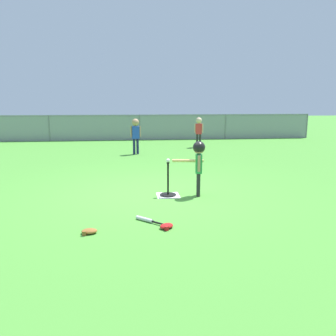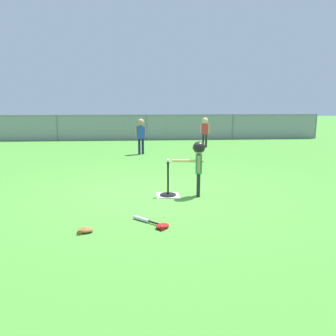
{
  "view_description": "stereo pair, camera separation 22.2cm",
  "coord_description": "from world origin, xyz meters",
  "px_view_note": "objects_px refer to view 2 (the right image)",
  "views": [
    {
      "loc": [
        -0.41,
        -6.78,
        1.87
      ],
      "look_at": [
        0.29,
        -0.21,
        0.55
      ],
      "focal_mm": 37.31,
      "sensor_mm": 36.0,
      "label": 1
    },
    {
      "loc": [
        -0.19,
        -6.8,
        1.87
      ],
      "look_at": [
        0.29,
        -0.21,
        0.55
      ],
      "focal_mm": 37.31,
      "sensor_mm": 36.0,
      "label": 2
    }
  ],
  "objects_px": {
    "batter_child": "(198,157)",
    "glove_by_plate": "(162,226)",
    "fielder_deep_right": "(205,128)",
    "spare_bat_silver": "(145,220)",
    "baseball_on_tee": "(168,161)",
    "batting_tee": "(168,190)",
    "glove_near_bats": "(85,230)",
    "fielder_deep_left": "(141,131)"
  },
  "relations": [
    {
      "from": "batter_child",
      "to": "glove_by_plate",
      "type": "height_order",
      "value": "batter_child"
    },
    {
      "from": "fielder_deep_right",
      "to": "spare_bat_silver",
      "type": "distance_m",
      "value": 8.55
    },
    {
      "from": "batter_child",
      "to": "glove_by_plate",
      "type": "bearing_deg",
      "value": -115.24
    },
    {
      "from": "baseball_on_tee",
      "to": "fielder_deep_right",
      "type": "relative_size",
      "value": 0.06
    },
    {
      "from": "baseball_on_tee",
      "to": "spare_bat_silver",
      "type": "distance_m",
      "value": 1.67
    },
    {
      "from": "batting_tee",
      "to": "batter_child",
      "type": "height_order",
      "value": "batter_child"
    },
    {
      "from": "glove_near_bats",
      "to": "fielder_deep_left",
      "type": "bearing_deg",
      "value": 83.7
    },
    {
      "from": "batting_tee",
      "to": "spare_bat_silver",
      "type": "relative_size",
      "value": 1.31
    },
    {
      "from": "baseball_on_tee",
      "to": "glove_near_bats",
      "type": "xyz_separation_m",
      "value": [
        -1.32,
        -1.84,
        -0.66
      ]
    },
    {
      "from": "batter_child",
      "to": "spare_bat_silver",
      "type": "distance_m",
      "value": 1.87
    },
    {
      "from": "batting_tee",
      "to": "glove_by_plate",
      "type": "relative_size",
      "value": 2.43
    },
    {
      "from": "fielder_deep_right",
      "to": "batter_child",
      "type": "bearing_deg",
      "value": -101.17
    },
    {
      "from": "spare_bat_silver",
      "to": "batting_tee",
      "type": "bearing_deg",
      "value": 72.12
    },
    {
      "from": "batting_tee",
      "to": "batter_child",
      "type": "xyz_separation_m",
      "value": [
        0.57,
        -0.09,
        0.66
      ]
    },
    {
      "from": "spare_bat_silver",
      "to": "fielder_deep_left",
      "type": "bearing_deg",
      "value": 90.57
    },
    {
      "from": "fielder_deep_left",
      "to": "fielder_deep_right",
      "type": "bearing_deg",
      "value": 31.28
    },
    {
      "from": "spare_bat_silver",
      "to": "glove_by_plate",
      "type": "xyz_separation_m",
      "value": [
        0.26,
        -0.3,
        0.01
      ]
    },
    {
      "from": "batting_tee",
      "to": "glove_by_plate",
      "type": "xyz_separation_m",
      "value": [
        -0.21,
        -1.75,
        -0.07
      ]
    },
    {
      "from": "batter_child",
      "to": "fielder_deep_right",
      "type": "relative_size",
      "value": 0.93
    },
    {
      "from": "fielder_deep_left",
      "to": "glove_by_plate",
      "type": "bearing_deg",
      "value": -87.33
    },
    {
      "from": "baseball_on_tee",
      "to": "spare_bat_silver",
      "type": "xyz_separation_m",
      "value": [
        -0.47,
        -1.46,
        -0.67
      ]
    },
    {
      "from": "spare_bat_silver",
      "to": "glove_by_plate",
      "type": "relative_size",
      "value": 1.85
    },
    {
      "from": "batting_tee",
      "to": "glove_by_plate",
      "type": "bearing_deg",
      "value": -96.84
    },
    {
      "from": "batter_child",
      "to": "glove_near_bats",
      "type": "relative_size",
      "value": 4.73
    },
    {
      "from": "batter_child",
      "to": "baseball_on_tee",
      "type": "bearing_deg",
      "value": 171.11
    },
    {
      "from": "fielder_deep_right",
      "to": "fielder_deep_left",
      "type": "relative_size",
      "value": 0.96
    },
    {
      "from": "fielder_deep_left",
      "to": "spare_bat_silver",
      "type": "height_order",
      "value": "fielder_deep_left"
    },
    {
      "from": "fielder_deep_left",
      "to": "spare_bat_silver",
      "type": "bearing_deg",
      "value": -89.43
    },
    {
      "from": "fielder_deep_right",
      "to": "glove_near_bats",
      "type": "bearing_deg",
      "value": -110.71
    },
    {
      "from": "fielder_deep_right",
      "to": "baseball_on_tee",
      "type": "bearing_deg",
      "value": -105.94
    },
    {
      "from": "batter_child",
      "to": "fielder_deep_left",
      "type": "distance_m",
      "value": 5.43
    },
    {
      "from": "fielder_deep_right",
      "to": "batting_tee",
      "type": "bearing_deg",
      "value": -105.94
    },
    {
      "from": "glove_by_plate",
      "to": "batter_child",
      "type": "bearing_deg",
      "value": 64.76
    },
    {
      "from": "fielder_deep_left",
      "to": "glove_near_bats",
      "type": "bearing_deg",
      "value": -96.3
    },
    {
      "from": "batting_tee",
      "to": "glove_near_bats",
      "type": "height_order",
      "value": "batting_tee"
    },
    {
      "from": "fielder_deep_left",
      "to": "glove_near_bats",
      "type": "distance_m",
      "value": 7.15
    },
    {
      "from": "glove_near_bats",
      "to": "batting_tee",
      "type": "bearing_deg",
      "value": 54.39
    },
    {
      "from": "fielder_deep_right",
      "to": "glove_by_plate",
      "type": "relative_size",
      "value": 4.24
    },
    {
      "from": "glove_by_plate",
      "to": "glove_near_bats",
      "type": "relative_size",
      "value": 1.2
    },
    {
      "from": "batter_child",
      "to": "spare_bat_silver",
      "type": "relative_size",
      "value": 2.13
    },
    {
      "from": "batting_tee",
      "to": "fielder_deep_right",
      "type": "xyz_separation_m",
      "value": [
        1.92,
        6.72,
        0.64
      ]
    },
    {
      "from": "baseball_on_tee",
      "to": "fielder_deep_left",
      "type": "height_order",
      "value": "fielder_deep_left"
    }
  ]
}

